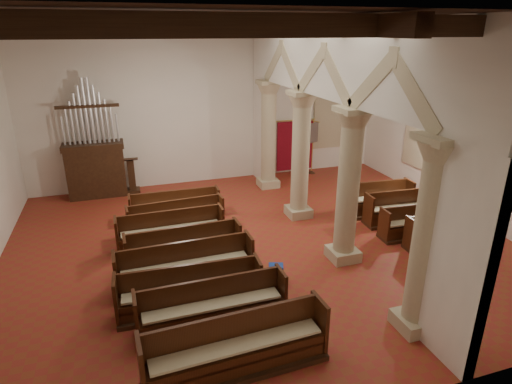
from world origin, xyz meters
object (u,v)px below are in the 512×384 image
object	(u,v)px
processional_banner	(312,155)
aisle_pew_0	(437,237)
pipe_organ	(95,160)
lectern	(132,177)
nave_pew_0	(237,354)

from	to	relation	value
processional_banner	aisle_pew_0	distance (m)	7.29
pipe_organ	aisle_pew_0	xyz separation A→B (m)	(9.11, -7.27, -1.04)
lectern	nave_pew_0	xyz separation A→B (m)	(1.30, -10.01, -0.22)
processional_banner	aisle_pew_0	size ratio (longest dim) A/B	1.26
lectern	nave_pew_0	world-z (taller)	lectern
pipe_organ	aisle_pew_0	distance (m)	11.70
lectern	processional_banner	bearing A→B (deg)	1.08
pipe_organ	lectern	size ratio (longest dim) A/B	3.09
processional_banner	nave_pew_0	size ratio (longest dim) A/B	0.69
nave_pew_0	aisle_pew_0	world-z (taller)	nave_pew_0
aisle_pew_0	lectern	bearing A→B (deg)	140.58
processional_banner	nave_pew_0	xyz separation A→B (m)	(-6.12, -10.01, -0.43)
lectern	aisle_pew_0	xyz separation A→B (m)	(7.90, -7.26, -0.26)
nave_pew_0	aisle_pew_0	xyz separation A→B (m)	(6.60, 2.75, -0.03)
aisle_pew_0	processional_banner	bearing A→B (deg)	96.92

